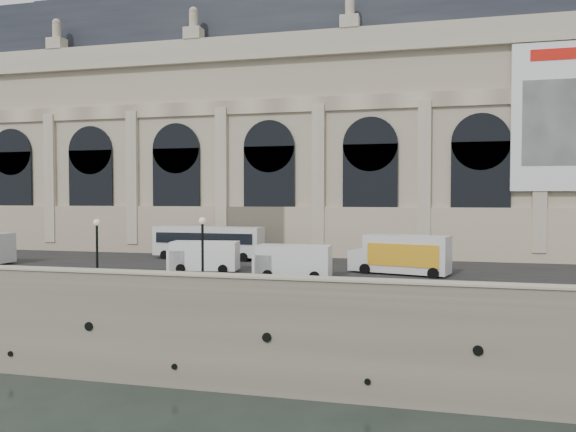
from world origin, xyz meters
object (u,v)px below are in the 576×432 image
at_px(van_c, 201,256).
at_px(box_truck, 401,255).
at_px(bus_left, 208,241).
at_px(lamp_left, 97,252).
at_px(lamp_right, 203,252).
at_px(van_b, 289,262).

xyz_separation_m(van_c, box_truck, (15.61, 2.18, 0.29)).
height_order(van_c, box_truck, box_truck).
xyz_separation_m(bus_left, lamp_left, (-1.91, -15.56, 0.46)).
bearing_deg(box_truck, van_c, -172.05).
xyz_separation_m(bus_left, van_c, (2.70, -8.24, -0.52)).
relative_size(van_c, lamp_right, 1.22).
distance_m(bus_left, lamp_left, 15.68).
distance_m(van_c, lamp_left, 8.70).
xyz_separation_m(box_truck, lamp_left, (-20.22, -9.50, 0.69)).
relative_size(bus_left, van_c, 1.89).
bearing_deg(lamp_right, van_b, 46.53).
bearing_deg(van_b, lamp_left, -156.71).
height_order(box_truck, lamp_right, lamp_right).
height_order(van_b, box_truck, box_truck).
bearing_deg(bus_left, van_b, -44.41).
relative_size(van_c, box_truck, 0.72).
bearing_deg(bus_left, lamp_right, -69.33).
bearing_deg(box_truck, lamp_right, -143.95).
distance_m(bus_left, van_c, 8.69).
relative_size(bus_left, box_truck, 1.36).
distance_m(bus_left, box_truck, 19.29).
distance_m(van_b, van_c, 8.00).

